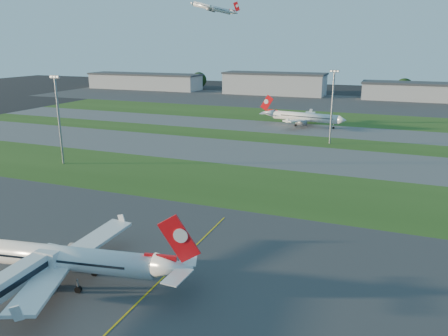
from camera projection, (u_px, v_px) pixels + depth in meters
The scene contains 21 objects.
ground at pixel (119, 286), 64.14m from camera, with size 700.00×700.00×0.00m, color black.
apron_near at pixel (119, 286), 64.14m from camera, with size 300.00×70.00×0.01m, color #333335.
grass_strip_a at pixel (237, 184), 110.72m from camera, with size 300.00×34.00×0.01m, color #2A4918.
taxiway_a at pixel (272, 155), 140.29m from camera, with size 300.00×32.00×0.01m, color #515154.
grass_strip_b at pixel (290, 139), 162.69m from camera, with size 300.00×18.00×0.01m, color #2A4918.
taxiway_b at pixel (302, 129), 182.40m from camera, with size 300.00×26.00×0.01m, color #515154.
grass_strip_c at pixel (315, 117), 211.96m from camera, with size 300.00×40.00×0.01m, color #2A4918.
apron_far at pixel (333, 102), 265.72m from camera, with size 400.00×80.00×0.01m, color #333335.
yellow_line at pixel (148, 293), 62.39m from camera, with size 0.25×60.00×0.02m, color gold.
airliner_parked at pixel (67, 259), 64.24m from camera, with size 34.70×29.20×10.89m.
airliner_taxiing at pixel (305, 117), 187.99m from camera, with size 35.76×30.13×11.20m.
airliner_departing at pixel (212, 8), 279.36m from camera, with size 30.31×25.52×9.51m.
light_mast_west at pixel (58, 114), 125.91m from camera, with size 3.20×0.70×25.80m.
light_mast_centre at pixel (332, 102), 151.59m from camera, with size 3.20×0.70×25.80m.
hangar_far_west at pixel (145, 81), 343.40m from camera, with size 91.80×23.00×12.20m.
hangar_west at pixel (274, 83), 306.25m from camera, with size 71.40×23.00×15.20m.
hangar_east at pixel (430, 92), 271.81m from camera, with size 81.60×23.00×11.20m.
tree_far_west at pixel (112, 78), 368.94m from camera, with size 11.00×11.00×12.00m.
tree_west at pixel (199, 80), 342.57m from camera, with size 12.10×12.10×13.20m.
tree_mid_west at pixel (313, 86), 307.85m from camera, with size 9.90×9.90×10.80m.
tree_mid_east at pixel (404, 87), 289.28m from camera, with size 11.55×11.55×12.60m.
Camera 1 is at (35.18, -47.38, 34.28)m, focal length 35.00 mm.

